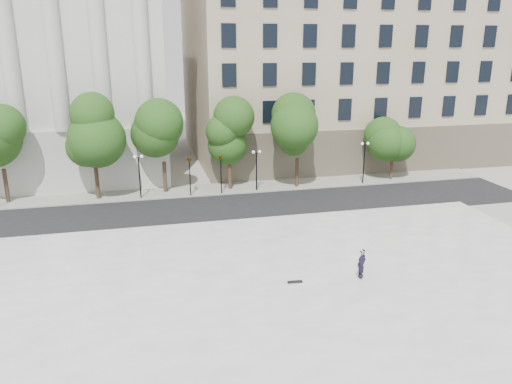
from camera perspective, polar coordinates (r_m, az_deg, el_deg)
ground at (r=26.32m, az=-1.17°, el=-14.59°), size 160.00×160.00×0.00m
plaza at (r=28.77m, az=-2.45°, el=-11.17°), size 44.00×22.00×0.45m
street at (r=42.53m, az=-6.26°, el=-2.14°), size 60.00×8.00×0.02m
far_sidewalk at (r=48.21m, az=-7.16°, el=0.17°), size 60.00×4.00×0.12m
building_west at (r=61.84m, az=-25.61°, el=14.41°), size 31.50×27.65×25.60m
building_east at (r=65.77m, az=9.08°, el=14.30°), size 36.00×26.15×23.00m
traffic_light_west at (r=45.62m, az=-7.64°, el=3.91°), size 0.95×1.73×4.19m
traffic_light_east at (r=45.98m, az=-4.06°, el=4.07°), size 0.58×1.66×4.15m
person_lying at (r=30.13m, az=11.86°, el=-9.20°), size 1.52×1.81×0.48m
skateboard at (r=29.18m, az=4.47°, el=-10.20°), size 0.88×0.28×0.09m
street_trees at (r=46.46m, az=-9.40°, el=6.41°), size 40.93×5.12×8.08m
lamp_posts at (r=46.15m, az=-6.86°, el=3.07°), size 34.69×0.28×4.32m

